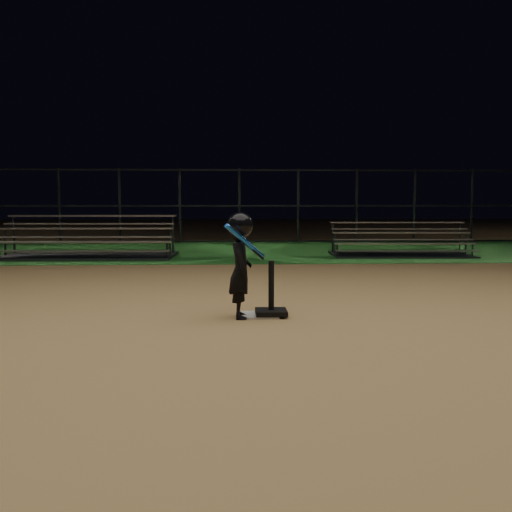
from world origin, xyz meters
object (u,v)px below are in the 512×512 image
Objects in this scene: child_batter at (240,262)px; bleacher_right at (401,249)px; home_plate at (260,315)px; bleacher_left at (88,249)px; batting_tee at (271,305)px.

child_batter is 0.35× the size of bleacher_right.
child_batter is at bearing -153.75° from home_plate.
home_plate is 0.35× the size of child_batter.
child_batter reaches higher than home_plate.
bleacher_right is at bearing -31.77° from child_batter.
child_batter is 8.76m from bleacher_left.
batting_tee is at bearing -61.53° from bleacher_left.
home_plate is 0.68× the size of batting_tee.
bleacher_left is at bearing -176.47° from bleacher_right.
bleacher_left is at bearing 116.45° from home_plate.
home_plate is 0.12× the size of bleacher_right.
child_batter is 0.30× the size of bleacher_left.
home_plate is 8.75m from bleacher_left.
home_plate is 0.10× the size of bleacher_left.
child_batter reaches higher than batting_tee.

